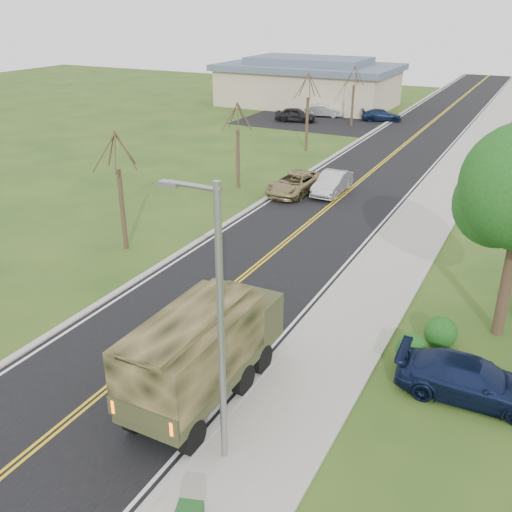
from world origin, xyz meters
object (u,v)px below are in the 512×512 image
Objects in this scene: sedan_silver at (332,183)px; pickup_navy at (471,380)px; suv_champagne at (295,183)px; military_truck at (203,347)px.

sedan_silver is 21.49m from pickup_navy.
military_truck is at bearing -69.81° from suv_champagne.
sedan_silver is 0.94× the size of pickup_navy.
military_truck is at bearing 114.64° from pickup_navy.
suv_champagne is 1.15× the size of sedan_silver.
pickup_navy is at bearing 27.44° from military_truck.
suv_champagne is (-6.09, 20.97, -1.18)m from military_truck.
military_truck reaches higher than suv_champagne.
military_truck is 1.31× the size of suv_champagne.
suv_champagne is at bearing 35.96° from pickup_navy.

